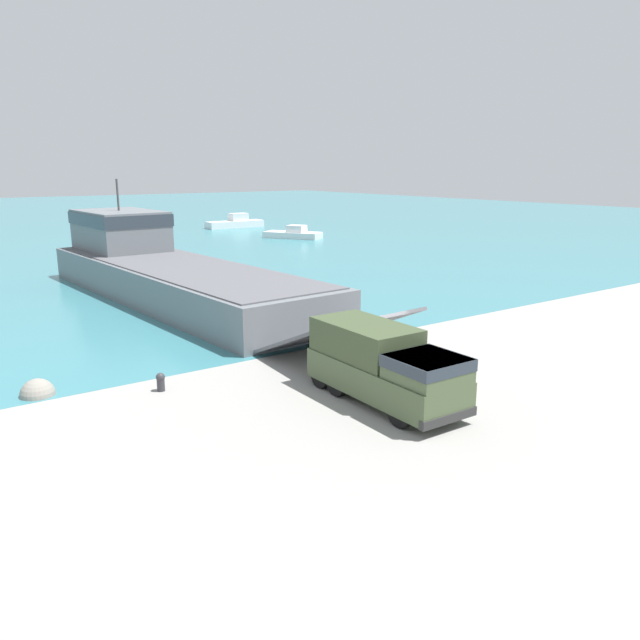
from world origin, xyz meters
The scene contains 11 objects.
ground_plane centered at (0.00, 0.00, 0.00)m, with size 240.00×240.00×0.00m, color gray.
water_surface centered at (0.00, 95.13, 0.00)m, with size 240.00×180.00×0.01m, color teal.
landing_craft centered at (-1.81, 22.14, 1.92)m, with size 8.98×33.85×7.84m.
military_truck centered at (-2.90, -2.45, 1.49)m, with size 2.59×6.93×2.86m.
soldier_on_ramp centered at (0.23, -2.14, 0.95)m, with size 0.48×0.48×1.65m.
moored_boat_a centered at (25.14, 47.07, 0.54)m, with size 6.17×7.53×1.62m.
moored_boat_b centered at (25.82, 63.90, 0.69)m, with size 8.69×2.39×2.08m.
moored_boat_c centered at (12.05, 62.92, 0.68)m, with size 5.41×7.04×2.06m.
mooring_bollard centered at (-9.37, 3.59, 0.41)m, with size 0.36×0.36×0.76m.
shoreline_rock_a centered at (-13.51, 5.92, 0.00)m, with size 1.34×1.34×1.34m, color gray.
shoreline_rock_b centered at (4.80, 5.45, 0.00)m, with size 0.51×0.51×0.51m, color gray.
Camera 1 is at (-17.79, -19.28, 8.70)m, focal length 35.00 mm.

